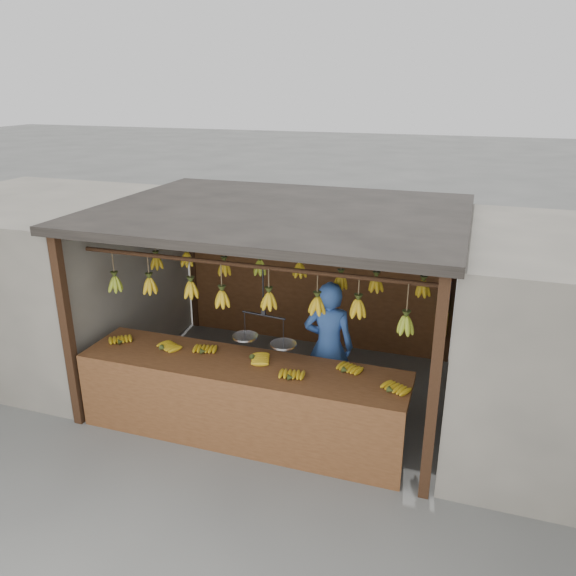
% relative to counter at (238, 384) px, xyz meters
% --- Properties ---
extents(ground, '(80.00, 80.00, 0.00)m').
position_rel_counter_xyz_m(ground, '(0.06, 1.23, -0.71)').
color(ground, '#5B5B57').
extents(stall, '(4.30, 3.30, 2.40)m').
position_rel_counter_xyz_m(stall, '(0.06, 1.56, 1.26)').
color(stall, black).
rests_on(stall, ground).
extents(neighbor_left, '(3.00, 3.00, 2.30)m').
position_rel_counter_xyz_m(neighbor_left, '(-3.54, 1.23, 0.44)').
color(neighbor_left, slate).
rests_on(neighbor_left, ground).
extents(counter, '(3.68, 0.84, 0.96)m').
position_rel_counter_xyz_m(counter, '(0.00, 0.00, 0.00)').
color(counter, brown).
rests_on(counter, ground).
extents(hanging_bananas, '(3.62, 2.24, 0.39)m').
position_rel_counter_xyz_m(hanging_bananas, '(0.05, 1.22, 0.91)').
color(hanging_bananas, '#92A523').
rests_on(hanging_bananas, ground).
extents(balance_scale, '(0.73, 0.33, 0.85)m').
position_rel_counter_xyz_m(balance_scale, '(0.22, 0.23, 0.50)').
color(balance_scale, black).
rests_on(balance_scale, ground).
extents(vendor, '(0.64, 0.45, 1.65)m').
position_rel_counter_xyz_m(vendor, '(0.76, 0.99, 0.11)').
color(vendor, '#3359A5').
rests_on(vendor, ground).
extents(bag_bundles, '(0.08, 0.26, 1.16)m').
position_rel_counter_xyz_m(bag_bundles, '(2.00, 2.58, 0.29)').
color(bag_bundles, red).
rests_on(bag_bundles, ground).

